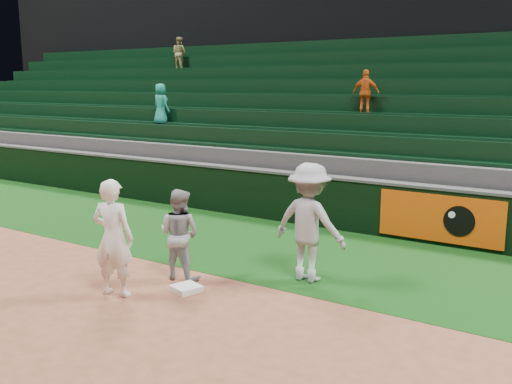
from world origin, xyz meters
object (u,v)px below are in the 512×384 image
base_coach (309,223)px  first_base (186,288)px  baserunner (179,234)px  first_baseman (113,238)px

base_coach → first_base: bearing=49.6°
baserunner → base_coach: size_ratio=0.78×
first_base → base_coach: base_coach is taller
first_baseman → first_base: bearing=-153.6°
first_base → first_baseman: (-0.85, -0.76, 0.91)m
first_base → baserunner: bearing=139.0°
baserunner → first_baseman: bearing=67.2°
baserunner → base_coach: 2.27m
baserunner → base_coach: bearing=-156.2°
first_base → first_baseman: first_baseman is taller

